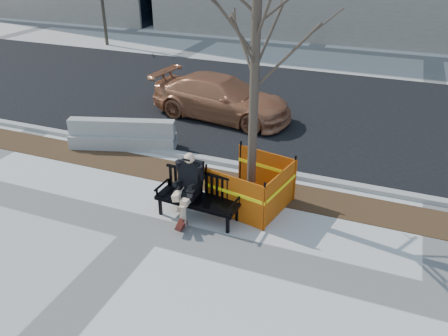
{
  "coord_description": "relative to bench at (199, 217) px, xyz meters",
  "views": [
    {
      "loc": [
        4.61,
        -6.98,
        5.9
      ],
      "look_at": [
        1.28,
        1.46,
        1.08
      ],
      "focal_mm": 35.97,
      "sensor_mm": 36.0,
      "label": 1
    }
  ],
  "objects": [
    {
      "name": "sedan",
      "position": [
        -1.85,
        6.05,
        0.0
      ],
      "size": [
        5.22,
        2.6,
        1.46
      ],
      "primitive_type": "imported",
      "rotation": [
        0.0,
        0.0,
        1.46
      ],
      "color": "#AB6640",
      "rests_on": "ground"
    },
    {
      "name": "tree_fence",
      "position": [
        0.95,
        0.97,
        0.0
      ],
      "size": [
        2.86,
        2.86,
        6.05
      ],
      "primitive_type": null,
      "rotation": [
        0.0,
        0.0,
        -0.21
      ],
      "color": "#DB5A0A",
      "rests_on": "ground"
    },
    {
      "name": "bench",
      "position": [
        0.0,
        0.0,
        0.0
      ],
      "size": [
        2.02,
        0.83,
        1.06
      ],
      "primitive_type": null,
      "rotation": [
        0.0,
        0.0,
        -0.06
      ],
      "color": "black",
      "rests_on": "ground"
    },
    {
      "name": "seated_man",
      "position": [
        -0.27,
        0.07,
        0.0
      ],
      "size": [
        0.72,
        1.14,
        1.54
      ],
      "primitive_type": null,
      "rotation": [
        0.0,
        0.0,
        -0.06
      ],
      "color": "black",
      "rests_on": "ground"
    },
    {
      "name": "curb",
      "position": [
        -0.88,
        2.69,
        0.06
      ],
      "size": [
        60.0,
        0.25,
        0.12
      ],
      "primitive_type": "cube",
      "color": "#9E9B93",
      "rests_on": "ground"
    },
    {
      "name": "ground",
      "position": [
        -0.88,
        -0.86,
        0.0
      ],
      "size": [
        120.0,
        120.0,
        0.0
      ],
      "primitive_type": "plane",
      "color": "beige",
      "rests_on": "ground"
    },
    {
      "name": "asphalt_street",
      "position": [
        -0.88,
        7.94,
        0.0
      ],
      "size": [
        60.0,
        10.4,
        0.01
      ],
      "primitive_type": "cube",
      "color": "black",
      "rests_on": "ground"
    },
    {
      "name": "mulch_strip",
      "position": [
        -0.88,
        1.74,
        0.0
      ],
      "size": [
        40.0,
        1.2,
        0.02
      ],
      "primitive_type": "cube",
      "color": "#47301C",
      "rests_on": "ground"
    },
    {
      "name": "jersey_barrier_left",
      "position": [
        -3.7,
        2.61,
        0.0
      ],
      "size": [
        3.25,
        1.56,
        0.92
      ],
      "primitive_type": null,
      "rotation": [
        0.0,
        0.0,
        0.3
      ],
      "color": "gray",
      "rests_on": "ground"
    },
    {
      "name": "far_tree_left",
      "position": [
        -12.28,
        14.21,
        0.0
      ],
      "size": [
        2.16,
        2.16,
        5.51
      ],
      "primitive_type": null,
      "rotation": [
        0.0,
        0.0,
        0.06
      ],
      "color": "#43392B",
      "rests_on": "ground"
    }
  ]
}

